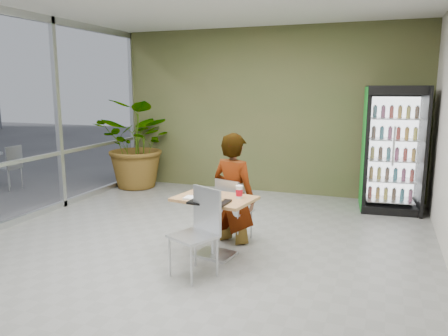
{
  "coord_description": "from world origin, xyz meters",
  "views": [
    {
      "loc": [
        2.22,
        -4.83,
        2.07
      ],
      "look_at": [
        0.23,
        0.56,
        1.0
      ],
      "focal_mm": 35.0,
      "sensor_mm": 36.0,
      "label": 1
    }
  ],
  "objects_px": {
    "chair_near": "(200,225)",
    "cafeteria_tray": "(209,202)",
    "potted_plant": "(139,144)",
    "dining_table": "(215,214)",
    "seated_woman": "(234,199)",
    "soda_cup": "(239,192)",
    "beverage_fridge": "(393,149)",
    "chair_far": "(231,205)"
  },
  "relations": [
    {
      "from": "chair_far",
      "to": "cafeteria_tray",
      "type": "distance_m",
      "value": 0.86
    },
    {
      "from": "soda_cup",
      "to": "cafeteria_tray",
      "type": "distance_m",
      "value": 0.42
    },
    {
      "from": "chair_near",
      "to": "cafeteria_tray",
      "type": "xyz_separation_m",
      "value": [
        -0.0,
        0.28,
        0.19
      ]
    },
    {
      "from": "soda_cup",
      "to": "beverage_fridge",
      "type": "height_order",
      "value": "beverage_fridge"
    },
    {
      "from": "seated_woman",
      "to": "cafeteria_tray",
      "type": "relative_size",
      "value": 4.04
    },
    {
      "from": "chair_near",
      "to": "soda_cup",
      "type": "relative_size",
      "value": 6.37
    },
    {
      "from": "chair_near",
      "to": "beverage_fridge",
      "type": "bearing_deg",
      "value": 85.4
    },
    {
      "from": "soda_cup",
      "to": "potted_plant",
      "type": "bearing_deg",
      "value": 137.16
    },
    {
      "from": "chair_near",
      "to": "cafeteria_tray",
      "type": "bearing_deg",
      "value": 116.25
    },
    {
      "from": "dining_table",
      "to": "seated_woman",
      "type": "height_order",
      "value": "seated_woman"
    },
    {
      "from": "beverage_fridge",
      "to": "potted_plant",
      "type": "xyz_separation_m",
      "value": [
        -4.87,
        0.04,
        -0.13
      ]
    },
    {
      "from": "cafeteria_tray",
      "to": "seated_woman",
      "type": "bearing_deg",
      "value": 89.74
    },
    {
      "from": "beverage_fridge",
      "to": "cafeteria_tray",
      "type": "bearing_deg",
      "value": -127.94
    },
    {
      "from": "dining_table",
      "to": "chair_far",
      "type": "height_order",
      "value": "chair_far"
    },
    {
      "from": "seated_woman",
      "to": "potted_plant",
      "type": "distance_m",
      "value": 3.74
    },
    {
      "from": "seated_woman",
      "to": "cafeteria_tray",
      "type": "bearing_deg",
      "value": 106.64
    },
    {
      "from": "cafeteria_tray",
      "to": "beverage_fridge",
      "type": "relative_size",
      "value": 0.21
    },
    {
      "from": "dining_table",
      "to": "chair_near",
      "type": "distance_m",
      "value": 0.55
    },
    {
      "from": "soda_cup",
      "to": "dining_table",
      "type": "bearing_deg",
      "value": -166.92
    },
    {
      "from": "dining_table",
      "to": "potted_plant",
      "type": "relative_size",
      "value": 0.55
    },
    {
      "from": "dining_table",
      "to": "beverage_fridge",
      "type": "distance_m",
      "value": 3.6
    },
    {
      "from": "dining_table",
      "to": "potted_plant",
      "type": "height_order",
      "value": "potted_plant"
    },
    {
      "from": "seated_woman",
      "to": "chair_near",
      "type": "bearing_deg",
      "value": 106.94
    },
    {
      "from": "chair_near",
      "to": "potted_plant",
      "type": "height_order",
      "value": "potted_plant"
    },
    {
      "from": "chair_far",
      "to": "dining_table",
      "type": "bearing_deg",
      "value": 105.41
    },
    {
      "from": "dining_table",
      "to": "soda_cup",
      "type": "xyz_separation_m",
      "value": [
        0.29,
        0.07,
        0.29
      ]
    },
    {
      "from": "seated_woman",
      "to": "beverage_fridge",
      "type": "xyz_separation_m",
      "value": [
        1.99,
        2.32,
        0.45
      ]
    },
    {
      "from": "soda_cup",
      "to": "beverage_fridge",
      "type": "relative_size",
      "value": 0.07
    },
    {
      "from": "potted_plant",
      "to": "dining_table",
      "type": "bearing_deg",
      "value": -46.31
    },
    {
      "from": "dining_table",
      "to": "seated_woman",
      "type": "xyz_separation_m",
      "value": [
        0.04,
        0.6,
        0.06
      ]
    },
    {
      "from": "dining_table",
      "to": "cafeteria_tray",
      "type": "distance_m",
      "value": 0.35
    },
    {
      "from": "chair_far",
      "to": "soda_cup",
      "type": "distance_m",
      "value": 0.65
    },
    {
      "from": "cafeteria_tray",
      "to": "potted_plant",
      "type": "xyz_separation_m",
      "value": [
        -2.87,
        3.23,
        0.15
      ]
    },
    {
      "from": "chair_far",
      "to": "potted_plant",
      "type": "bearing_deg",
      "value": -23.28
    },
    {
      "from": "seated_woman",
      "to": "cafeteria_tray",
      "type": "height_order",
      "value": "seated_woman"
    },
    {
      "from": "chair_near",
      "to": "potted_plant",
      "type": "bearing_deg",
      "value": 154.63
    },
    {
      "from": "chair_far",
      "to": "seated_woman",
      "type": "bearing_deg",
      "value": -108.66
    },
    {
      "from": "chair_near",
      "to": "soda_cup",
      "type": "height_order",
      "value": "chair_near"
    },
    {
      "from": "chair_near",
      "to": "potted_plant",
      "type": "xyz_separation_m",
      "value": [
        -2.87,
        3.51,
        0.34
      ]
    },
    {
      "from": "dining_table",
      "to": "chair_far",
      "type": "distance_m",
      "value": 0.56
    },
    {
      "from": "chair_far",
      "to": "chair_near",
      "type": "distance_m",
      "value": 1.11
    },
    {
      "from": "chair_near",
      "to": "beverage_fridge",
      "type": "xyz_separation_m",
      "value": [
        1.99,
        3.47,
        0.47
      ]
    }
  ]
}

